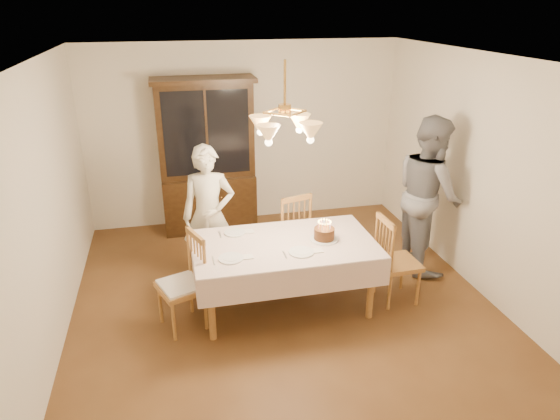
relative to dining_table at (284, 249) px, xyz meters
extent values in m
plane|color=#543318|center=(0.00, 0.00, -0.68)|extent=(5.00, 5.00, 0.00)
plane|color=white|center=(0.00, 0.00, 1.92)|extent=(5.00, 5.00, 0.00)
plane|color=silver|center=(0.00, 2.50, 0.62)|extent=(4.50, 0.00, 4.50)
plane|color=silver|center=(0.00, -2.50, 0.62)|extent=(4.50, 0.00, 4.50)
plane|color=silver|center=(-2.25, 0.00, 0.62)|extent=(0.00, 5.00, 5.00)
plane|color=silver|center=(2.25, 0.00, 0.62)|extent=(0.00, 5.00, 5.00)
cube|color=#98632C|center=(0.00, 0.00, 0.05)|extent=(1.80, 1.00, 0.04)
cube|color=#EFE5CF|center=(0.00, 0.00, 0.07)|extent=(1.90, 1.10, 0.01)
cylinder|color=#98632C|center=(-0.82, -0.42, -0.33)|extent=(0.07, 0.07, 0.71)
cylinder|color=#98632C|center=(0.82, -0.42, -0.33)|extent=(0.07, 0.07, 0.71)
cylinder|color=#98632C|center=(-0.82, 0.42, -0.33)|extent=(0.07, 0.07, 0.71)
cylinder|color=#98632C|center=(0.82, 0.42, -0.33)|extent=(0.07, 0.07, 0.71)
cube|color=black|center=(-0.58, 2.23, -0.28)|extent=(1.30, 0.50, 0.80)
cube|color=black|center=(-0.58, 2.28, 0.77)|extent=(1.30, 0.40, 1.30)
cube|color=black|center=(-0.58, 2.08, 0.77)|extent=(1.14, 0.01, 1.14)
cube|color=black|center=(-0.58, 2.23, 1.45)|extent=(1.38, 0.54, 0.06)
cube|color=#98632C|center=(0.26, 0.86, -0.23)|extent=(0.54, 0.52, 0.05)
cube|color=#98632C|center=(0.31, 0.67, 0.29)|extent=(0.39, 0.14, 0.06)
cylinder|color=#98632C|center=(0.38, 1.07, -0.47)|extent=(0.04, 0.04, 0.43)
cylinder|color=#98632C|center=(0.04, 0.97, -0.47)|extent=(0.04, 0.04, 0.43)
cylinder|color=#98632C|center=(0.48, 0.74, -0.47)|extent=(0.04, 0.04, 0.43)
cylinder|color=#98632C|center=(0.13, 0.64, -0.47)|extent=(0.04, 0.04, 0.43)
cube|color=#98632C|center=(-1.09, -0.13, -0.23)|extent=(0.55, 0.56, 0.05)
cube|color=#98632C|center=(-0.91, -0.07, 0.29)|extent=(0.17, 0.39, 0.06)
cylinder|color=#98632C|center=(-1.31, -0.02, -0.47)|extent=(0.04, 0.04, 0.43)
cylinder|color=#98632C|center=(-1.19, -0.36, -0.47)|extent=(0.04, 0.04, 0.43)
cylinder|color=#98632C|center=(-0.99, 0.09, -0.47)|extent=(0.04, 0.04, 0.43)
cylinder|color=#98632C|center=(-0.87, -0.24, -0.47)|extent=(0.04, 0.04, 0.43)
cube|color=silver|center=(-1.09, -0.13, -0.20)|extent=(0.50, 0.51, 0.03)
cube|color=#98632C|center=(1.24, -0.15, -0.23)|extent=(0.44, 0.45, 0.05)
cube|color=#98632C|center=(1.05, -0.16, 0.29)|extent=(0.05, 0.40, 0.06)
cylinder|color=#98632C|center=(1.42, -0.32, -0.47)|extent=(0.04, 0.04, 0.43)
cylinder|color=#98632C|center=(1.40, 0.03, -0.47)|extent=(0.04, 0.04, 0.43)
cylinder|color=#98632C|center=(1.08, -0.34, -0.47)|extent=(0.04, 0.04, 0.43)
cylinder|color=#98632C|center=(1.06, 0.02, -0.47)|extent=(0.04, 0.04, 0.43)
imported|color=beige|center=(-0.71, 0.74, 0.14)|extent=(0.64, 0.47, 1.65)
imported|color=slate|center=(1.90, 0.52, 0.27)|extent=(0.77, 0.97, 1.90)
cylinder|color=white|center=(0.43, -0.02, 0.08)|extent=(0.30, 0.30, 0.01)
cylinder|color=#3A1F0D|center=(0.43, -0.02, 0.15)|extent=(0.22, 0.22, 0.12)
cylinder|color=#598CD8|center=(0.49, -0.02, 0.24)|extent=(0.01, 0.01, 0.07)
sphere|color=#FFB23F|center=(0.49, -0.02, 0.28)|extent=(0.01, 0.01, 0.01)
cylinder|color=pink|center=(0.49, 0.01, 0.24)|extent=(0.01, 0.01, 0.07)
sphere|color=#FFB23F|center=(0.49, 0.01, 0.28)|extent=(0.01, 0.01, 0.01)
cylinder|color=#EACC66|center=(0.47, 0.04, 0.24)|extent=(0.01, 0.01, 0.07)
sphere|color=#FFB23F|center=(0.47, 0.04, 0.28)|extent=(0.01, 0.01, 0.01)
cylinder|color=#598CD8|center=(0.44, 0.05, 0.24)|extent=(0.01, 0.01, 0.07)
sphere|color=#FFB23F|center=(0.44, 0.05, 0.28)|extent=(0.01, 0.01, 0.01)
cylinder|color=pink|center=(0.41, 0.05, 0.24)|extent=(0.01, 0.01, 0.07)
sphere|color=#FFB23F|center=(0.41, 0.05, 0.28)|extent=(0.01, 0.01, 0.01)
cylinder|color=#EACC66|center=(0.39, 0.04, 0.24)|extent=(0.01, 0.01, 0.07)
sphere|color=#FFB23F|center=(0.39, 0.04, 0.28)|extent=(0.01, 0.01, 0.01)
cylinder|color=#598CD8|center=(0.37, 0.01, 0.24)|extent=(0.01, 0.01, 0.07)
sphere|color=#FFB23F|center=(0.37, 0.01, 0.28)|extent=(0.01, 0.01, 0.01)
cylinder|color=pink|center=(0.36, -0.02, 0.24)|extent=(0.01, 0.01, 0.07)
sphere|color=#FFB23F|center=(0.36, -0.02, 0.28)|extent=(0.01, 0.01, 0.01)
cylinder|color=#EACC66|center=(0.37, -0.04, 0.24)|extent=(0.01, 0.01, 0.07)
sphere|color=#FFB23F|center=(0.37, -0.04, 0.28)|extent=(0.01, 0.01, 0.01)
cylinder|color=#598CD8|center=(0.39, -0.07, 0.24)|extent=(0.01, 0.01, 0.07)
sphere|color=#FFB23F|center=(0.39, -0.07, 0.28)|extent=(0.01, 0.01, 0.01)
cylinder|color=pink|center=(0.41, -0.08, 0.24)|extent=(0.01, 0.01, 0.07)
sphere|color=#FFB23F|center=(0.41, -0.08, 0.28)|extent=(0.01, 0.01, 0.01)
cylinder|color=#EACC66|center=(0.44, -0.08, 0.24)|extent=(0.01, 0.01, 0.07)
sphere|color=#FFB23F|center=(0.44, -0.08, 0.28)|extent=(0.01, 0.01, 0.01)
cylinder|color=#598CD8|center=(0.47, -0.07, 0.24)|extent=(0.01, 0.01, 0.07)
sphere|color=#FFB23F|center=(0.47, -0.07, 0.28)|extent=(0.01, 0.01, 0.01)
cylinder|color=pink|center=(0.49, -0.04, 0.24)|extent=(0.01, 0.01, 0.07)
sphere|color=#FFB23F|center=(0.49, -0.04, 0.28)|extent=(0.01, 0.01, 0.01)
cylinder|color=white|center=(-0.59, -0.22, 0.08)|extent=(0.25, 0.25, 0.02)
cube|color=silver|center=(-0.76, -0.22, 0.08)|extent=(0.01, 0.16, 0.01)
cube|color=silver|center=(-0.42, -0.22, 0.08)|extent=(0.10, 0.10, 0.01)
cylinder|color=white|center=(0.12, -0.25, 0.08)|extent=(0.26, 0.26, 0.02)
cube|color=silver|center=(-0.06, -0.25, 0.08)|extent=(0.01, 0.16, 0.01)
cube|color=silver|center=(0.29, -0.25, 0.08)|extent=(0.10, 0.10, 0.01)
cylinder|color=white|center=(-0.47, 0.35, 0.08)|extent=(0.23, 0.23, 0.02)
cube|color=silver|center=(-0.63, 0.35, 0.08)|extent=(0.01, 0.16, 0.01)
cube|color=silver|center=(-0.31, 0.35, 0.08)|extent=(0.10, 0.10, 0.01)
cylinder|color=#BF8C3F|center=(0.00, 0.00, 1.72)|extent=(0.02, 0.02, 0.40)
cylinder|color=#BF8C3F|center=(0.00, 0.00, 1.47)|extent=(0.12, 0.12, 0.10)
cone|color=#D8994C|center=(0.20, 0.20, 1.29)|extent=(0.22, 0.22, 0.18)
sphere|color=#FFD899|center=(0.20, 0.20, 1.22)|extent=(0.07, 0.07, 0.07)
cone|color=#D8994C|center=(-0.20, 0.20, 1.29)|extent=(0.22, 0.22, 0.18)
sphere|color=#FFD899|center=(-0.20, 0.20, 1.22)|extent=(0.07, 0.07, 0.07)
cone|color=#D8994C|center=(-0.20, -0.20, 1.29)|extent=(0.22, 0.22, 0.18)
sphere|color=#FFD899|center=(-0.20, -0.20, 1.22)|extent=(0.07, 0.07, 0.07)
cone|color=#D8994C|center=(0.20, -0.20, 1.29)|extent=(0.22, 0.22, 0.18)
sphere|color=#FFD899|center=(0.20, -0.20, 1.22)|extent=(0.07, 0.07, 0.07)
camera|label=1|loc=(-1.08, -4.52, 2.40)|focal=32.00mm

